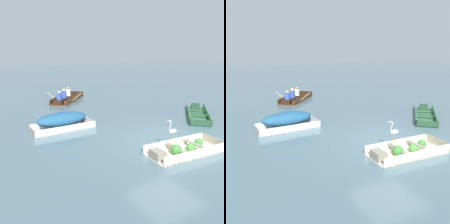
# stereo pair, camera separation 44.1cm
# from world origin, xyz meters

# --- Properties ---
(ground_plane) EXTENTS (80.00, 80.00, 0.00)m
(ground_plane) POSITION_xyz_m (0.00, 0.00, 0.00)
(ground_plane) COLOR #47606B
(dinghy_cream_foreground) EXTENTS (2.80, 1.21, 0.41)m
(dinghy_cream_foreground) POSITION_xyz_m (-0.20, -1.03, 0.13)
(dinghy_cream_foreground) COLOR beige
(dinghy_cream_foreground) RESTS_ON ground
(skiff_green_near_moored) EXTENTS (3.15, 3.29, 0.30)m
(skiff_green_near_moored) POSITION_xyz_m (3.91, 2.16, 0.10)
(skiff_green_near_moored) COLOR #387047
(skiff_green_near_moored) RESTS_ON ground
(skiff_white_mid_moored) EXTENTS (2.78, 1.08, 0.78)m
(skiff_white_mid_moored) POSITION_xyz_m (-3.05, 3.38, 0.42)
(skiff_white_mid_moored) COLOR white
(skiff_white_mid_moored) RESTS_ON ground
(rowboat_dark_varnish_with_crew) EXTENTS (3.00, 3.26, 0.89)m
(rowboat_dark_varnish_with_crew) POSITION_xyz_m (-1.02, 8.92, 0.19)
(rowboat_dark_varnish_with_crew) COLOR #4C2D19
(rowboat_dark_varnish_with_crew) RESTS_ON ground
(heron_on_dinghy) EXTENTS (0.46, 0.17, 0.84)m
(heron_on_dinghy) POSITION_xyz_m (-0.68, -0.95, 0.87)
(heron_on_dinghy) COLOR olive
(heron_on_dinghy) RESTS_ON dinghy_cream_foreground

